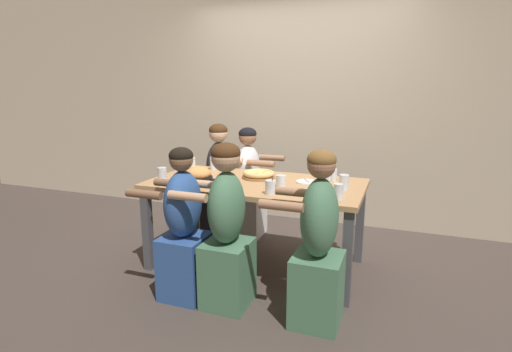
# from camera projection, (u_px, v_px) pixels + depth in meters

# --- Properties ---
(ground_plane) EXTENTS (18.00, 18.00, 0.00)m
(ground_plane) POSITION_uv_depth(u_px,v_px,m) (256.00, 265.00, 3.57)
(ground_plane) COLOR #423833
(ground_plane) RESTS_ON ground
(restaurant_back_panel) EXTENTS (10.00, 0.06, 3.20)m
(restaurant_back_panel) POSITION_uv_depth(u_px,v_px,m) (300.00, 83.00, 4.51)
(restaurant_back_panel) COLOR beige
(restaurant_back_panel) RESTS_ON ground
(dining_table) EXTENTS (1.81, 0.92, 0.76)m
(dining_table) POSITION_uv_depth(u_px,v_px,m) (256.00, 192.00, 3.42)
(dining_table) COLOR tan
(dining_table) RESTS_ON ground
(pizza_board_main) EXTENTS (0.30, 0.30, 0.06)m
(pizza_board_main) POSITION_uv_depth(u_px,v_px,m) (259.00, 174.00, 3.53)
(pizza_board_main) COLOR #996B42
(pizza_board_main) RESTS_ON dining_table
(skillet_bowl) EXTENTS (0.36, 0.25, 0.14)m
(skillet_bowl) POSITION_uv_depth(u_px,v_px,m) (198.00, 176.00, 3.34)
(skillet_bowl) COLOR black
(skillet_bowl) RESTS_ON dining_table
(empty_plate_a) EXTENTS (0.18, 0.18, 0.02)m
(empty_plate_a) POSITION_uv_depth(u_px,v_px,m) (307.00, 182.00, 3.37)
(empty_plate_a) COLOR white
(empty_plate_a) RESTS_ON dining_table
(empty_plate_b) EXTENTS (0.24, 0.24, 0.02)m
(empty_plate_b) POSITION_uv_depth(u_px,v_px,m) (311.00, 193.00, 3.02)
(empty_plate_b) COLOR white
(empty_plate_b) RESTS_ON dining_table
(cocktail_glass_blue) EXTENTS (0.08, 0.08, 0.13)m
(cocktail_glass_blue) POSITION_uv_depth(u_px,v_px,m) (270.00, 188.00, 3.00)
(cocktail_glass_blue) COLOR silver
(cocktail_glass_blue) RESTS_ON dining_table
(drinking_glass_a) EXTENTS (0.08, 0.08, 0.10)m
(drinking_glass_a) POSITION_uv_depth(u_px,v_px,m) (281.00, 182.00, 3.20)
(drinking_glass_a) COLOR silver
(drinking_glass_a) RESTS_ON dining_table
(drinking_glass_b) EXTENTS (0.07, 0.07, 0.12)m
(drinking_glass_b) POSITION_uv_depth(u_px,v_px,m) (338.00, 193.00, 2.85)
(drinking_glass_b) COLOR silver
(drinking_glass_b) RESTS_ON dining_table
(drinking_glass_c) EXTENTS (0.06, 0.06, 0.11)m
(drinking_glass_c) POSITION_uv_depth(u_px,v_px,m) (327.00, 177.00, 3.36)
(drinking_glass_c) COLOR silver
(drinking_glass_c) RESTS_ON dining_table
(drinking_glass_d) EXTENTS (0.08, 0.08, 0.12)m
(drinking_glass_d) POSITION_uv_depth(u_px,v_px,m) (344.00, 183.00, 3.13)
(drinking_glass_d) COLOR silver
(drinking_glass_d) RESTS_ON dining_table
(drinking_glass_e) EXTENTS (0.07, 0.07, 0.13)m
(drinking_glass_e) POSITION_uv_depth(u_px,v_px,m) (182.00, 166.00, 3.79)
(drinking_glass_e) COLOR silver
(drinking_glass_e) RESTS_ON dining_table
(drinking_glass_f) EXTENTS (0.06, 0.06, 0.11)m
(drinking_glass_f) POSITION_uv_depth(u_px,v_px,m) (192.00, 163.00, 3.95)
(drinking_glass_f) COLOR silver
(drinking_glass_f) RESTS_ON dining_table
(drinking_glass_g) EXTENTS (0.06, 0.06, 0.12)m
(drinking_glass_g) POSITION_uv_depth(u_px,v_px,m) (213.00, 164.00, 3.88)
(drinking_glass_g) COLOR silver
(drinking_glass_g) RESTS_ON dining_table
(drinking_glass_h) EXTENTS (0.08, 0.08, 0.13)m
(drinking_glass_h) POSITION_uv_depth(u_px,v_px,m) (162.00, 176.00, 3.33)
(drinking_glass_h) COLOR silver
(drinking_glass_h) RESTS_ON dining_table
(drinking_glass_i) EXTENTS (0.07, 0.07, 0.11)m
(drinking_glass_i) POSITION_uv_depth(u_px,v_px,m) (333.00, 176.00, 3.41)
(drinking_glass_i) COLOR silver
(drinking_glass_i) RESTS_ON dining_table
(drinking_glass_j) EXTENTS (0.08, 0.08, 0.11)m
(drinking_glass_j) POSITION_uv_depth(u_px,v_px,m) (331.00, 172.00, 3.53)
(drinking_glass_j) COLOR silver
(drinking_glass_j) RESTS_ON dining_table
(diner_far_left) EXTENTS (0.51, 0.40, 1.18)m
(diner_far_left) POSITION_uv_depth(u_px,v_px,m) (220.00, 183.00, 4.30)
(diner_far_left) COLOR #232328
(diner_far_left) RESTS_ON ground
(diner_near_midleft) EXTENTS (0.51, 0.40, 1.14)m
(diner_near_midleft) POSITION_uv_depth(u_px,v_px,m) (184.00, 232.00, 2.94)
(diner_near_midleft) COLOR #2D5193
(diner_near_midleft) RESTS_ON ground
(diner_near_right) EXTENTS (0.51, 0.40, 1.18)m
(diner_near_right) POSITION_uv_depth(u_px,v_px,m) (318.00, 247.00, 2.59)
(diner_near_right) COLOR #477556
(diner_near_right) RESTS_ON ground
(diner_near_center) EXTENTS (0.51, 0.40, 1.19)m
(diner_near_center) POSITION_uv_depth(u_px,v_px,m) (227.00, 233.00, 2.81)
(diner_near_center) COLOR #477556
(diner_near_center) RESTS_ON ground
(diner_far_midleft) EXTENTS (0.51, 0.40, 1.15)m
(diner_far_midleft) POSITION_uv_depth(u_px,v_px,m) (248.00, 187.00, 4.19)
(diner_far_midleft) COLOR silver
(diner_far_midleft) RESTS_ON ground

